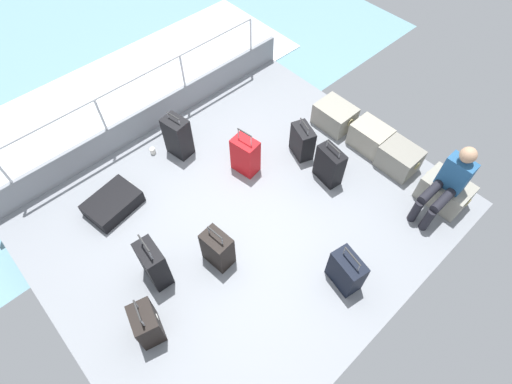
{
  "coord_description": "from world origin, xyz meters",
  "views": [
    {
      "loc": [
        2.22,
        -1.85,
        4.56
      ],
      "look_at": [
        -0.02,
        0.22,
        0.25
      ],
      "focal_mm": 28.01,
      "sensor_mm": 36.0,
      "label": 1
    }
  ],
  "objects_px": {
    "suitcase_2": "(346,271)",
    "cargo_crate_1": "(370,137)",
    "cargo_crate_0": "(335,116)",
    "suitcase_8": "(329,165)",
    "cargo_crate_2": "(399,158)",
    "suitcase_1": "(178,137)",
    "suitcase_5": "(218,249)",
    "suitcase_0": "(245,156)",
    "suitcase_4": "(154,264)",
    "suitcase_6": "(147,324)",
    "suitcase_3": "(113,203)",
    "paper_cup": "(153,151)",
    "passenger_seated": "(448,182)",
    "suitcase_7": "(302,141)",
    "cargo_crate_3": "(445,192)"
  },
  "relations": [
    {
      "from": "suitcase_5",
      "to": "paper_cup",
      "type": "xyz_separation_m",
      "value": [
        -2.02,
        0.39,
        -0.22
      ]
    },
    {
      "from": "cargo_crate_1",
      "to": "suitcase_6",
      "type": "bearing_deg",
      "value": -88.51
    },
    {
      "from": "suitcase_4",
      "to": "paper_cup",
      "type": "xyz_separation_m",
      "value": [
        -1.7,
        1.07,
        -0.28
      ]
    },
    {
      "from": "paper_cup",
      "to": "suitcase_2",
      "type": "bearing_deg",
      "value": 9.3
    },
    {
      "from": "suitcase_0",
      "to": "suitcase_6",
      "type": "bearing_deg",
      "value": -66.27
    },
    {
      "from": "cargo_crate_0",
      "to": "suitcase_6",
      "type": "bearing_deg",
      "value": -79.16
    },
    {
      "from": "cargo_crate_1",
      "to": "cargo_crate_3",
      "type": "distance_m",
      "value": 1.31
    },
    {
      "from": "suitcase_0",
      "to": "suitcase_3",
      "type": "distance_m",
      "value": 1.91
    },
    {
      "from": "cargo_crate_1",
      "to": "suitcase_5",
      "type": "bearing_deg",
      "value": -91.35
    },
    {
      "from": "suitcase_6",
      "to": "paper_cup",
      "type": "distance_m",
      "value": 2.67
    },
    {
      "from": "suitcase_3",
      "to": "paper_cup",
      "type": "xyz_separation_m",
      "value": [
        -0.46,
        0.94,
        -0.05
      ]
    },
    {
      "from": "cargo_crate_1",
      "to": "suitcase_6",
      "type": "relative_size",
      "value": 0.83
    },
    {
      "from": "suitcase_0",
      "to": "paper_cup",
      "type": "distance_m",
      "value": 1.45
    },
    {
      "from": "suitcase_2",
      "to": "paper_cup",
      "type": "relative_size",
      "value": 6.46
    },
    {
      "from": "suitcase_2",
      "to": "suitcase_3",
      "type": "height_order",
      "value": "suitcase_2"
    },
    {
      "from": "suitcase_4",
      "to": "suitcase_3",
      "type": "bearing_deg",
      "value": 174.21
    },
    {
      "from": "suitcase_1",
      "to": "suitcase_3",
      "type": "distance_m",
      "value": 1.31
    },
    {
      "from": "suitcase_4",
      "to": "suitcase_5",
      "type": "height_order",
      "value": "suitcase_4"
    },
    {
      "from": "cargo_crate_2",
      "to": "suitcase_0",
      "type": "relative_size",
      "value": 0.75
    },
    {
      "from": "suitcase_2",
      "to": "cargo_crate_0",
      "type": "bearing_deg",
      "value": 133.42
    },
    {
      "from": "suitcase_1",
      "to": "suitcase_8",
      "type": "distance_m",
      "value": 2.2
    },
    {
      "from": "paper_cup",
      "to": "suitcase_8",
      "type": "bearing_deg",
      "value": 36.94
    },
    {
      "from": "cargo_crate_2",
      "to": "suitcase_1",
      "type": "distance_m",
      "value": 3.2
    },
    {
      "from": "cargo_crate_0",
      "to": "cargo_crate_2",
      "type": "height_order",
      "value": "cargo_crate_2"
    },
    {
      "from": "cargo_crate_2",
      "to": "suitcase_2",
      "type": "height_order",
      "value": "suitcase_2"
    },
    {
      "from": "cargo_crate_0",
      "to": "suitcase_0",
      "type": "bearing_deg",
      "value": -99.39
    },
    {
      "from": "suitcase_2",
      "to": "suitcase_6",
      "type": "bearing_deg",
      "value": -117.32
    },
    {
      "from": "passenger_seated",
      "to": "suitcase_6",
      "type": "xyz_separation_m",
      "value": [
        -1.2,
        -3.75,
        -0.31
      ]
    },
    {
      "from": "suitcase_2",
      "to": "suitcase_8",
      "type": "relative_size",
      "value": 0.97
    },
    {
      "from": "passenger_seated",
      "to": "suitcase_1",
      "type": "relative_size",
      "value": 1.47
    },
    {
      "from": "suitcase_1",
      "to": "paper_cup",
      "type": "height_order",
      "value": "suitcase_1"
    },
    {
      "from": "cargo_crate_2",
      "to": "suitcase_5",
      "type": "height_order",
      "value": "suitcase_5"
    },
    {
      "from": "cargo_crate_1",
      "to": "paper_cup",
      "type": "xyz_separation_m",
      "value": [
        -2.09,
        -2.49,
        -0.14
      ]
    },
    {
      "from": "cargo_crate_3",
      "to": "suitcase_6",
      "type": "relative_size",
      "value": 0.93
    },
    {
      "from": "paper_cup",
      "to": "suitcase_0",
      "type": "bearing_deg",
      "value": 35.34
    },
    {
      "from": "cargo_crate_2",
      "to": "suitcase_4",
      "type": "relative_size",
      "value": 0.67
    },
    {
      "from": "suitcase_8",
      "to": "suitcase_2",
      "type": "bearing_deg",
      "value": -41.43
    },
    {
      "from": "cargo_crate_0",
      "to": "suitcase_7",
      "type": "height_order",
      "value": "suitcase_7"
    },
    {
      "from": "suitcase_2",
      "to": "cargo_crate_1",
      "type": "bearing_deg",
      "value": 120.64
    },
    {
      "from": "cargo_crate_0",
      "to": "suitcase_7",
      "type": "relative_size",
      "value": 0.99
    },
    {
      "from": "suitcase_0",
      "to": "cargo_crate_1",
      "type": "bearing_deg",
      "value": 61.0
    },
    {
      "from": "cargo_crate_2",
      "to": "suitcase_0",
      "type": "height_order",
      "value": "suitcase_0"
    },
    {
      "from": "suitcase_0",
      "to": "cargo_crate_2",
      "type": "bearing_deg",
      "value": 48.17
    },
    {
      "from": "cargo_crate_3",
      "to": "suitcase_8",
      "type": "distance_m",
      "value": 1.57
    },
    {
      "from": "cargo_crate_1",
      "to": "suitcase_4",
      "type": "distance_m",
      "value": 3.58
    },
    {
      "from": "suitcase_5",
      "to": "suitcase_6",
      "type": "relative_size",
      "value": 0.96
    },
    {
      "from": "suitcase_2",
      "to": "suitcase_3",
      "type": "xyz_separation_m",
      "value": [
        -2.79,
        -1.48,
        -0.15
      ]
    },
    {
      "from": "cargo_crate_1",
      "to": "suitcase_2",
      "type": "bearing_deg",
      "value": -59.36
    },
    {
      "from": "cargo_crate_0",
      "to": "suitcase_8",
      "type": "distance_m",
      "value": 1.1
    },
    {
      "from": "suitcase_5",
      "to": "suitcase_8",
      "type": "height_order",
      "value": "suitcase_8"
    }
  ]
}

